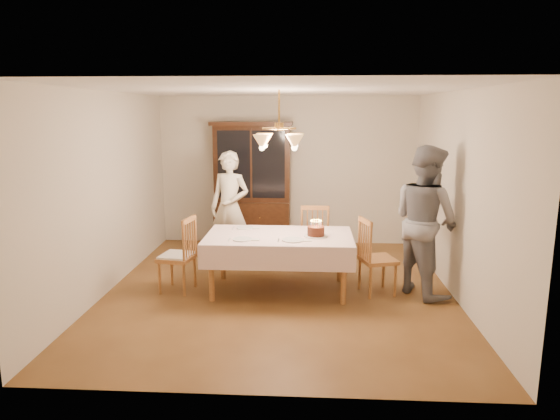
# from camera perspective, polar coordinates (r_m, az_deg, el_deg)

# --- Properties ---
(ground) EXTENTS (5.00, 5.00, 0.00)m
(ground) POSITION_cam_1_polar(r_m,az_deg,el_deg) (6.72, -0.10, -9.16)
(ground) COLOR brown
(ground) RESTS_ON ground
(room_shell) EXTENTS (5.00, 5.00, 5.00)m
(room_shell) POSITION_cam_1_polar(r_m,az_deg,el_deg) (6.34, -0.11, 4.36)
(room_shell) COLOR white
(room_shell) RESTS_ON ground
(dining_table) EXTENTS (1.90, 1.10, 0.76)m
(dining_table) POSITION_cam_1_polar(r_m,az_deg,el_deg) (6.51, -0.10, -3.51)
(dining_table) COLOR #955B2B
(dining_table) RESTS_ON ground
(china_hutch) EXTENTS (1.38, 0.54, 2.16)m
(china_hutch) POSITION_cam_1_polar(r_m,az_deg,el_deg) (8.69, -3.15, 2.65)
(china_hutch) COLOR black
(china_hutch) RESTS_ON ground
(chair_far_side) EXTENTS (0.45, 0.43, 1.00)m
(chair_far_side) POSITION_cam_1_polar(r_m,az_deg,el_deg) (7.50, 4.00, -3.44)
(chair_far_side) COLOR #955B2B
(chair_far_side) RESTS_ON ground
(chair_left_end) EXTENTS (0.49, 0.51, 1.00)m
(chair_left_end) POSITION_cam_1_polar(r_m,az_deg,el_deg) (6.71, -11.64, -5.33)
(chair_left_end) COLOR #955B2B
(chair_left_end) RESTS_ON ground
(chair_right_end) EXTENTS (0.53, 0.54, 1.00)m
(chair_right_end) POSITION_cam_1_polar(r_m,az_deg,el_deg) (6.61, 11.01, -5.66)
(chair_right_end) COLOR #955B2B
(chair_right_end) RESTS_ON ground
(elderly_woman) EXTENTS (0.74, 0.60, 1.75)m
(elderly_woman) POSITION_cam_1_polar(r_m,az_deg,el_deg) (7.73, -5.76, 0.26)
(elderly_woman) COLOR #EDE4C8
(elderly_woman) RESTS_ON ground
(adult_in_grey) EXTENTS (1.10, 1.18, 1.93)m
(adult_in_grey) POSITION_cam_1_polar(r_m,az_deg,el_deg) (6.64, 16.27, -1.18)
(adult_in_grey) COLOR slate
(adult_in_grey) RESTS_ON ground
(birthday_cake) EXTENTS (0.30, 0.30, 0.22)m
(birthday_cake) POSITION_cam_1_polar(r_m,az_deg,el_deg) (6.42, 4.12, -2.49)
(birthday_cake) COLOR white
(birthday_cake) RESTS_ON dining_table
(place_setting_near_left) EXTENTS (0.39, 0.24, 0.02)m
(place_setting_near_left) POSITION_cam_1_polar(r_m,az_deg,el_deg) (6.26, -4.21, -3.36)
(place_setting_near_left) COLOR white
(place_setting_near_left) RESTS_ON dining_table
(place_setting_near_right) EXTENTS (0.42, 0.27, 0.02)m
(place_setting_near_right) POSITION_cam_1_polar(r_m,az_deg,el_deg) (6.22, 1.61, -3.44)
(place_setting_near_right) COLOR white
(place_setting_near_right) RESTS_ON dining_table
(place_setting_far_left) EXTENTS (0.38, 0.24, 0.02)m
(place_setting_far_left) POSITION_cam_1_polar(r_m,az_deg,el_deg) (6.87, -3.93, -2.03)
(place_setting_far_left) COLOR white
(place_setting_far_left) RESTS_ON dining_table
(chandelier) EXTENTS (0.62, 0.62, 0.73)m
(chandelier) POSITION_cam_1_polar(r_m,az_deg,el_deg) (6.30, -0.11, 7.93)
(chandelier) COLOR #BF8C3F
(chandelier) RESTS_ON ground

